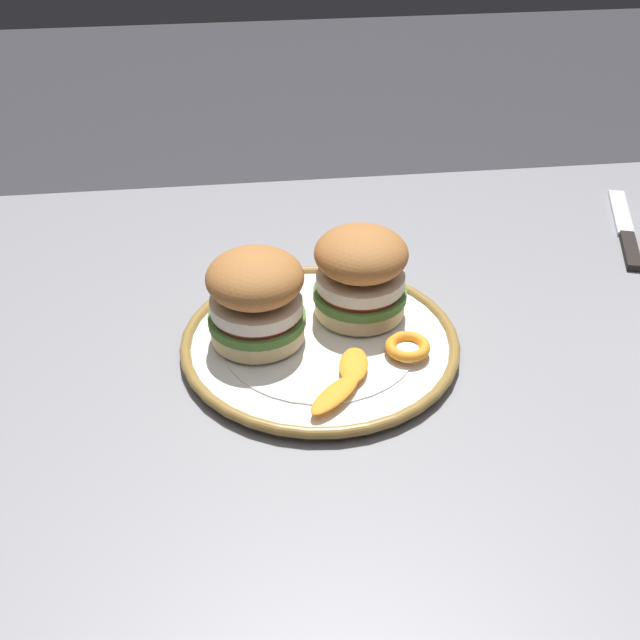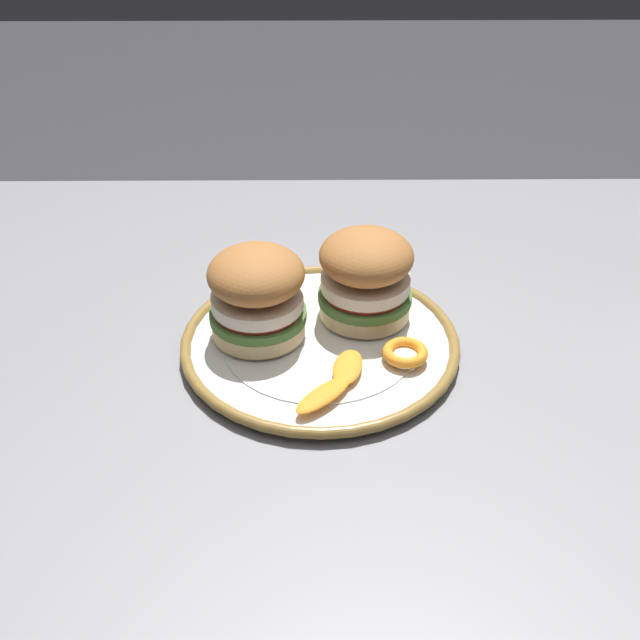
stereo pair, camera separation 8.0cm
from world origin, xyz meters
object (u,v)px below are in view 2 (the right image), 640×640
dining_table (375,437)px  sandwich_half_left (257,293)px  sandwich_half_right (366,275)px  dinner_plate (320,343)px

dining_table → sandwich_half_left: sandwich_half_left is taller
dining_table → sandwich_half_right: bearing=-83.6°
dining_table → sandwich_half_right: size_ratio=12.20×
sandwich_half_right → sandwich_half_left: bearing=16.7°
dinner_plate → sandwich_half_left: 0.09m
dining_table → dinner_plate: size_ratio=4.98×
dinner_plate → sandwich_half_left: bearing=-8.3°
dinner_plate → sandwich_half_right: 0.09m
dining_table → dinner_plate: (0.06, -0.05, 0.09)m
sandwich_half_left → dinner_plate: bearing=171.7°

